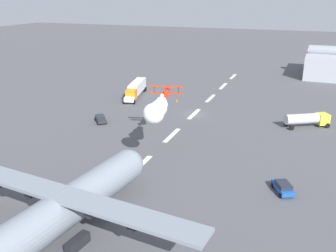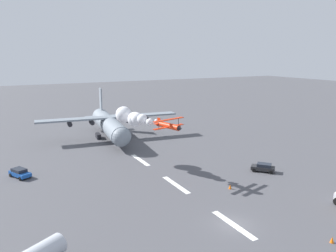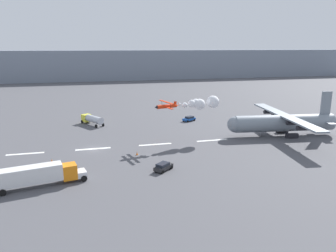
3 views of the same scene
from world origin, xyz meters
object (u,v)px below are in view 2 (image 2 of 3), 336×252
object	(u,v)px
followme_car_yellow	(263,167)
airport_staff_sedan	(20,173)
stunt_biplane_red	(134,118)
traffic_cone_near	(332,240)
cargo_transport_plane	(110,125)
traffic_cone_far	(230,187)

from	to	relation	value
followme_car_yellow	airport_staff_sedan	distance (m)	42.73
stunt_biplane_red	traffic_cone_near	world-z (taller)	stunt_biplane_red
followme_car_yellow	airport_staff_sedan	xyz separation A→B (m)	(17.46, 39.00, 0.00)
cargo_transport_plane	traffic_cone_far	bearing A→B (deg)	-170.25
traffic_cone_near	traffic_cone_far	bearing A→B (deg)	1.54
airport_staff_sedan	traffic_cone_near	distance (m)	48.40
stunt_biplane_red	traffic_cone_near	size ratio (longest dim) A/B	23.44
stunt_biplane_red	followme_car_yellow	size ratio (longest dim) A/B	4.11
airport_staff_sedan	traffic_cone_near	xyz separation A→B (m)	(-38.56, -29.26, -0.44)
followme_car_yellow	traffic_cone_far	xyz separation A→B (m)	(-3.52, 10.21, -0.44)
cargo_transport_plane	followme_car_yellow	xyz separation A→B (m)	(-35.29, -16.88, -2.75)
stunt_biplane_red	traffic_cone_far	bearing A→B (deg)	-153.37
stunt_biplane_red	cargo_transport_plane	bearing A→B (deg)	-5.95
stunt_biplane_red	traffic_cone_far	xyz separation A→B (m)	(-17.69, -8.87, -8.85)
cargo_transport_plane	followme_car_yellow	bearing A→B (deg)	-154.43
stunt_biplane_red	airport_staff_sedan	world-z (taller)	stunt_biplane_red
cargo_transport_plane	traffic_cone_far	size ratio (longest dim) A/B	46.36
stunt_biplane_red	followme_car_yellow	bearing A→B (deg)	-126.59
stunt_biplane_red	traffic_cone_near	bearing A→B (deg)	-165.16
cargo_transport_plane	airport_staff_sedan	size ratio (longest dim) A/B	7.58
cargo_transport_plane	traffic_cone_far	world-z (taller)	cargo_transport_plane
cargo_transport_plane	followme_car_yellow	world-z (taller)	cargo_transport_plane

